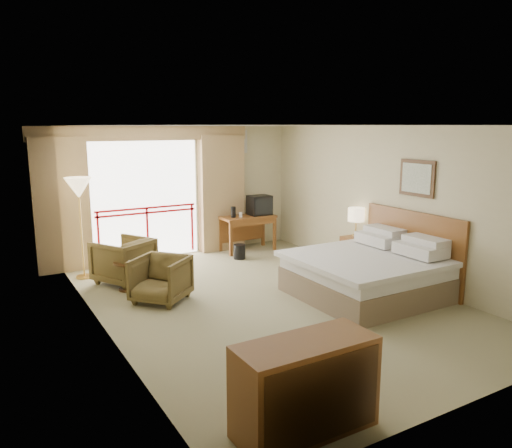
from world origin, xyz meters
TOP-DOWN VIEW (x-y plane):
  - floor at (0.00, 0.00)m, footprint 7.00×7.00m
  - ceiling at (0.00, 0.00)m, footprint 7.00×7.00m
  - wall_back at (0.00, 3.50)m, footprint 5.00×0.00m
  - wall_front at (0.00, -3.50)m, footprint 5.00×0.00m
  - wall_left at (-2.50, 0.00)m, footprint 0.00×7.00m
  - wall_right at (2.50, 0.00)m, footprint 0.00×7.00m
  - balcony_door at (-0.80, 3.48)m, footprint 2.40×0.00m
  - balcony_railing at (-0.80, 3.46)m, footprint 2.09×0.03m
  - curtain_left at (-2.45, 3.35)m, footprint 1.00×0.26m
  - curtain_right at (0.85, 3.35)m, footprint 1.00×0.26m
  - valance at (-0.80, 3.38)m, footprint 4.40×0.22m
  - hvac_vent at (1.30, 3.47)m, footprint 0.50×0.04m
  - bed at (1.50, -0.60)m, footprint 2.13×2.06m
  - headboard at (2.46, -0.60)m, footprint 0.06×2.10m
  - framed_art at (2.47, -0.60)m, footprint 0.04×0.72m
  - nightstand at (2.35, 0.64)m, footprint 0.48×0.56m
  - table_lamp at (2.35, 0.69)m, footprint 0.31×0.31m
  - phone at (2.30, 0.49)m, footprint 0.22×0.19m
  - desk at (1.29, 3.03)m, footprint 1.18×0.57m
  - tv at (1.59, 2.97)m, footprint 0.48×0.38m
  - coffee_maker at (0.94, 2.97)m, footprint 0.13×0.13m
  - cup at (1.09, 2.92)m, footprint 0.08×0.08m
  - wastebasket at (0.80, 2.44)m, footprint 0.29×0.29m
  - armchair_far at (-1.69, 2.08)m, footprint 1.15×1.16m
  - armchair_near at (-1.46, 0.84)m, footprint 1.09×1.09m
  - side_table at (-1.75, 1.63)m, footprint 0.45×0.45m
  - book at (-1.75, 1.63)m, footprint 0.20×0.23m
  - floor_lamp at (-2.24, 2.73)m, footprint 0.46×0.46m
  - dresser at (-1.51, -3.05)m, footprint 1.29×0.55m

SIDE VIEW (x-z plane):
  - floor at x=0.00m, z-range 0.00..0.00m
  - armchair_far at x=-1.69m, z-range -0.39..0.39m
  - armchair_near at x=-1.46m, z-range -0.36..0.36m
  - wastebasket at x=0.80m, z-range 0.00..0.30m
  - nightstand at x=2.35m, z-range 0.00..0.62m
  - side_table at x=-1.75m, z-range 0.09..0.58m
  - bed at x=1.50m, z-range -0.11..0.86m
  - dresser at x=-1.51m, z-range 0.00..0.86m
  - book at x=-1.75m, z-range 0.48..0.50m
  - desk at x=1.29m, z-range 0.21..0.99m
  - headboard at x=2.46m, z-range 0.00..1.30m
  - phone at x=2.30m, z-range 0.62..0.71m
  - balcony_railing at x=-0.80m, z-range 0.30..1.32m
  - cup at x=1.09m, z-range 0.77..0.88m
  - coffee_maker at x=0.94m, z-range 0.77..1.00m
  - tv at x=1.59m, z-range 0.77..1.20m
  - table_lamp at x=2.35m, z-range 0.78..1.32m
  - balcony_door at x=-0.80m, z-range 0.00..2.40m
  - curtain_left at x=-2.45m, z-range 0.00..2.50m
  - curtain_right at x=0.85m, z-range 0.00..2.50m
  - wall_left at x=-2.50m, z-range -2.15..4.85m
  - wall_right at x=2.50m, z-range -2.15..4.85m
  - wall_back at x=0.00m, z-range -1.15..3.85m
  - wall_front at x=0.00m, z-range -1.15..3.85m
  - floor_lamp at x=-2.24m, z-range 0.65..2.47m
  - framed_art at x=2.47m, z-range 1.55..2.15m
  - hvac_vent at x=1.30m, z-range 2.10..2.60m
  - valance at x=-0.80m, z-range 2.41..2.69m
  - ceiling at x=0.00m, z-range 2.70..2.70m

